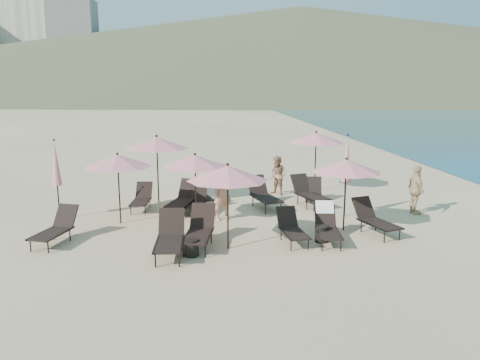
{
  "coord_description": "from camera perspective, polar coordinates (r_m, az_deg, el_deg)",
  "views": [
    {
      "loc": [
        -1.93,
        -12.15,
        4.24
      ],
      "look_at": [
        -0.83,
        3.5,
        1.1
      ],
      "focal_mm": 35.0,
      "sensor_mm": 36.0,
      "label": 1
    }
  ],
  "objects": [
    {
      "name": "lounger_0",
      "position": [
        13.84,
        -21.55,
        -5.44
      ],
      "size": [
        1.05,
        1.74,
        0.94
      ],
      "rotation": [
        0.0,
        0.0,
        -0.28
      ],
      "color": "black",
      "rests_on": "ground"
    },
    {
      "name": "lounger_6",
      "position": [
        16.73,
        -11.89,
        -2.17
      ],
      "size": [
        0.66,
        1.55,
        0.87
      ],
      "rotation": [
        0.0,
        0.0,
        -0.06
      ],
      "color": "black",
      "rests_on": "ground"
    },
    {
      "name": "umbrella_closed_0",
      "position": [
        15.6,
        12.89,
        2.46
      ],
      "size": [
        0.32,
        0.32,
        2.75
      ],
      "color": "black",
      "rests_on": "ground"
    },
    {
      "name": "lounger_2",
      "position": [
        12.66,
        -4.96,
        -6.01
      ],
      "size": [
        0.93,
        1.85,
        1.02
      ],
      "rotation": [
        0.0,
        0.0,
        -0.15
      ],
      "color": "black",
      "rests_on": "ground"
    },
    {
      "name": "umbrella_open_4",
      "position": [
        19.28,
        9.26,
        5.09
      ],
      "size": [
        2.31,
        2.31,
        2.49
      ],
      "color": "black",
      "rests_on": "ground"
    },
    {
      "name": "umbrella_closed_1",
      "position": [
        16.04,
        -21.55,
        1.85
      ],
      "size": [
        0.31,
        0.31,
        2.62
      ],
      "color": "black",
      "rests_on": "ground"
    },
    {
      "name": "umbrella_open_0",
      "position": [
        14.9,
        -14.7,
        2.26
      ],
      "size": [
        2.09,
        2.09,
        2.25
      ],
      "color": "black",
      "rests_on": "ground"
    },
    {
      "name": "volcanic_headland",
      "position": [
        323.96,
        9.39,
        15.12
      ],
      "size": [
        690.0,
        690.0,
        55.0
      ],
      "color": "brown",
      "rests_on": "ground"
    },
    {
      "name": "lounger_4",
      "position": [
        13.28,
        10.57,
        -5.33
      ],
      "size": [
        0.75,
        1.67,
        1.01
      ],
      "rotation": [
        0.0,
        0.0,
        -0.1
      ],
      "color": "black",
      "rests_on": "ground"
    },
    {
      "name": "side_table_0",
      "position": [
        12.06,
        -5.93,
        -8.23
      ],
      "size": [
        0.36,
        0.36,
        0.44
      ],
      "primitive_type": "cylinder",
      "color": "black",
      "rests_on": "ground"
    },
    {
      "name": "lounger_9",
      "position": [
        16.63,
        2.86,
        -1.72
      ],
      "size": [
        1.19,
        1.95,
        1.05
      ],
      "rotation": [
        0.0,
        0.0,
        0.29
      ],
      "color": "black",
      "rests_on": "ground"
    },
    {
      "name": "lounger_11",
      "position": [
        17.22,
        8.96,
        -1.6
      ],
      "size": [
        0.9,
        1.69,
        0.92
      ],
      "rotation": [
        0.0,
        0.0,
        -0.19
      ],
      "color": "black",
      "rests_on": "ground"
    },
    {
      "name": "lounger_10",
      "position": [
        17.12,
        8.35,
        -1.48
      ],
      "size": [
        1.23,
        1.92,
        1.03
      ],
      "rotation": [
        0.0,
        0.0,
        0.33
      ],
      "color": "black",
      "rests_on": "ground"
    },
    {
      "name": "beachgoer_a",
      "position": [
        15.0,
        -2.13,
        -1.44
      ],
      "size": [
        0.81,
        0.72,
        1.86
      ],
      "primitive_type": "imported",
      "rotation": [
        0.0,
        0.0,
        0.52
      ],
      "color": "tan",
      "rests_on": "ground"
    },
    {
      "name": "lounger_3",
      "position": [
        13.06,
        6.33,
        -5.83
      ],
      "size": [
        0.76,
        1.57,
        0.87
      ],
      "rotation": [
        0.0,
        0.0,
        0.13
      ],
      "color": "black",
      "rests_on": "ground"
    },
    {
      "name": "lounger_12",
      "position": [
        16.2,
        -6.93,
        -2.2
      ],
      "size": [
        1.18,
        1.9,
        1.02
      ],
      "rotation": [
        0.0,
        0.0,
        -0.31
      ],
      "color": "black",
      "rests_on": "ground"
    },
    {
      "name": "umbrella_open_3",
      "position": [
        17.34,
        -10.12,
        4.49
      ],
      "size": [
        2.35,
        2.35,
        2.52
      ],
      "color": "black",
      "rests_on": "ground"
    },
    {
      "name": "lounger_1",
      "position": [
        12.14,
        -8.53,
        -6.84
      ],
      "size": [
        0.71,
        1.81,
        1.04
      ],
      "rotation": [
        0.0,
        0.0,
        -0.01
      ],
      "color": "black",
      "rests_on": "ground"
    },
    {
      "name": "hotel_skyline",
      "position": [
        298.49,
        -22.65,
        14.31
      ],
      "size": [
        109.0,
        82.0,
        55.0
      ],
      "color": "beige",
      "rests_on": "ground"
    },
    {
      "name": "umbrella_open_5",
      "position": [
        12.08,
        -1.52,
        0.85
      ],
      "size": [
        2.15,
        2.15,
        2.31
      ],
      "color": "black",
      "rests_on": "ground"
    },
    {
      "name": "umbrella_open_1",
      "position": [
        14.57,
        -5.5,
        2.31
      ],
      "size": [
        2.07,
        2.07,
        2.23
      ],
      "color": "black",
      "rests_on": "ground"
    },
    {
      "name": "lounger_7",
      "position": [
        16.05,
        -5.32,
        -2.56
      ],
      "size": [
        0.78,
        1.58,
        0.87
      ],
      "rotation": [
        0.0,
        0.0,
        -0.14
      ],
      "color": "black",
      "rests_on": "ground"
    },
    {
      "name": "lounger_8",
      "position": [
        17.06,
        -4.82,
        -1.72
      ],
      "size": [
        1.01,
        1.6,
        0.86
      ],
      "rotation": [
        0.0,
        0.0,
        0.32
      ],
      "color": "black",
      "rests_on": "ground"
    },
    {
      "name": "umbrella_open_2",
      "position": [
        14.02,
        12.82,
        1.68
      ],
      "size": [
        2.06,
        2.06,
        2.22
      ],
      "color": "black",
      "rests_on": "ground"
    },
    {
      "name": "beachgoer_b",
      "position": [
        18.58,
        4.61,
        0.55
      ],
      "size": [
        0.94,
        0.96,
        1.56
      ],
      "primitive_type": "imported",
      "rotation": [
        0.0,
        0.0,
        -0.85
      ],
      "color": "#A37054",
      "rests_on": "ground"
    },
    {
      "name": "beachgoer_c",
      "position": [
        16.79,
        20.65,
        -1.11
      ],
      "size": [
        0.43,
        0.99,
        1.67
      ],
      "primitive_type": "imported",
      "rotation": [
        0.0,
        0.0,
        1.59
      ],
      "color": "tan",
      "rests_on": "ground"
    },
    {
      "name": "side_table_1",
      "position": [
        13.25,
        9.94,
        -6.46
      ],
      "size": [
        0.39,
        0.39,
        0.46
      ],
      "primitive_type": "cylinder",
      "color": "black",
      "rests_on": "ground"
    },
    {
      "name": "lounger_5",
      "position": [
        14.26,
        16.08,
        -4.56
      ],
      "size": [
        1.13,
        1.79,
        0.96
      ],
      "rotation": [
        0.0,
        0.0,
        0.32
      ],
      "color": "black",
      "rests_on": "ground"
    },
    {
      "name": "ground",
      "position": [
        13.01,
        4.77,
        -7.74
      ],
      "size": [
        800.0,
        800.0,
        0.0
      ],
      "primitive_type": "plane",
      "color": "#D6BA8C",
      "rests_on": "ground"
    }
  ]
}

